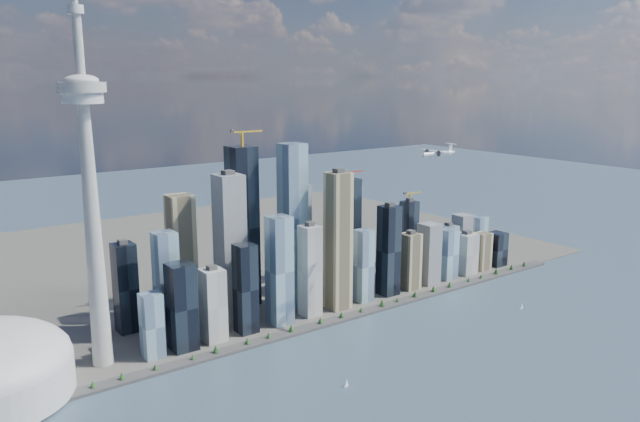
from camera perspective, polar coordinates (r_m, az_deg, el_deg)
ground at (r=781.60m, az=11.00°, el=-16.08°), size 4000.00×4000.00×0.00m
seawall at (r=950.21m, az=-0.22°, el=-10.42°), size 1100.00×22.00×4.00m
land at (r=1321.55m, az=-11.73°, el=-4.15°), size 1400.00×900.00×3.00m
shoreline_trees at (r=947.62m, az=-0.22°, el=-10.04°), size 960.53×7.20×8.80m
skyscraper_cluster at (r=1021.22m, az=-0.36°, el=-3.64°), size 736.00×142.00×284.47m
needle_tower at (r=811.36m, az=-20.32°, el=2.11°), size 56.00×56.00×550.50m
airplane at (r=910.61m, az=10.71°, el=5.24°), size 67.31×59.45×16.44m
sailboat_west at (r=782.56m, az=2.43°, el=-15.53°), size 7.47×2.97×10.32m
sailboat_east at (r=1069.68m, az=17.97°, el=-8.32°), size 7.71×2.14×10.75m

